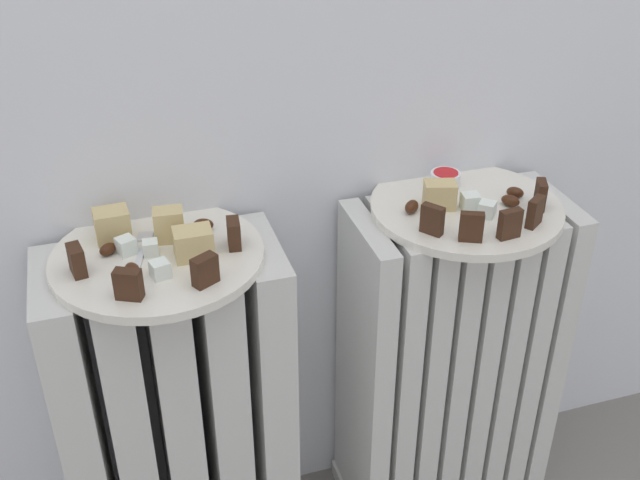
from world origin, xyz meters
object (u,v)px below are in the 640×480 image
(plate_left, at_px, (158,257))
(plate_right, at_px, (466,208))
(jam_bowl_right, at_px, (445,178))
(fork, at_px, (142,248))
(radiator_left, at_px, (179,425))
(radiator_right, at_px, (448,367))

(plate_left, xyz_separation_m, plate_right, (0.43, 0.00, 0.00))
(jam_bowl_right, xyz_separation_m, fork, (-0.44, -0.04, -0.01))
(plate_left, height_order, plate_right, same)
(radiator_left, bearing_deg, radiator_right, 0.00)
(jam_bowl_right, bearing_deg, radiator_right, -85.14)
(radiator_left, distance_m, fork, 0.30)
(plate_left, relative_size, plate_right, 1.00)
(radiator_left, relative_size, fork, 5.98)
(jam_bowl_right, distance_m, fork, 0.45)
(radiator_right, xyz_separation_m, jam_bowl_right, (-0.01, 0.06, 0.31))
(plate_left, xyz_separation_m, fork, (-0.02, 0.02, 0.01))
(radiator_right, distance_m, plate_left, 0.52)
(plate_left, bearing_deg, radiator_right, 0.00)
(jam_bowl_right, bearing_deg, fork, -174.39)
(radiator_right, distance_m, fork, 0.54)
(radiator_right, relative_size, plate_right, 2.08)
(radiator_left, height_order, jam_bowl_right, jam_bowl_right)
(plate_left, distance_m, jam_bowl_right, 0.43)
(fork, bearing_deg, plate_right, -2.05)
(radiator_right, bearing_deg, fork, 177.95)
(fork, bearing_deg, radiator_left, -44.11)
(radiator_left, distance_m, radiator_right, 0.43)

